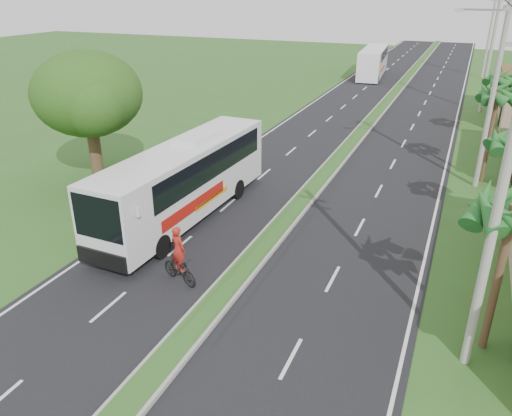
% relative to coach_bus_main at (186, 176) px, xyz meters
% --- Properties ---
extents(ground, '(180.00, 180.00, 0.00)m').
position_rel_coach_bus_main_xyz_m(ground, '(4.72, -7.82, -2.18)').
color(ground, '#32551F').
rests_on(ground, ground).
extents(road_asphalt, '(14.00, 160.00, 0.02)m').
position_rel_coach_bus_main_xyz_m(road_asphalt, '(4.72, 12.18, -2.17)').
color(road_asphalt, black).
rests_on(road_asphalt, ground).
extents(median_strip, '(1.20, 160.00, 0.18)m').
position_rel_coach_bus_main_xyz_m(median_strip, '(4.72, 12.18, -2.08)').
color(median_strip, gray).
rests_on(median_strip, ground).
extents(lane_edge_left, '(0.12, 160.00, 0.01)m').
position_rel_coach_bus_main_xyz_m(lane_edge_left, '(-1.98, 12.18, -2.18)').
color(lane_edge_left, silver).
rests_on(lane_edge_left, ground).
extents(lane_edge_right, '(0.12, 160.00, 0.01)m').
position_rel_coach_bus_main_xyz_m(lane_edge_right, '(11.42, 12.18, -2.18)').
color(lane_edge_right, silver).
rests_on(lane_edge_right, ground).
extents(palm_verge_b, '(2.40, 2.40, 5.05)m').
position_rel_coach_bus_main_xyz_m(palm_verge_b, '(14.12, 4.18, 2.18)').
color(palm_verge_b, '#473321').
rests_on(palm_verge_b, ground).
extents(palm_verge_c, '(2.40, 2.40, 5.85)m').
position_rel_coach_bus_main_xyz_m(palm_verge_c, '(13.52, 11.18, 2.94)').
color(palm_verge_c, '#473321').
rests_on(palm_verge_c, ground).
extents(palm_verge_d, '(2.40, 2.40, 5.25)m').
position_rel_coach_bus_main_xyz_m(palm_verge_d, '(14.02, 20.18, 2.37)').
color(palm_verge_d, '#473321').
rests_on(palm_verge_d, ground).
extents(shade_tree, '(6.30, 6.00, 7.54)m').
position_rel_coach_bus_main_xyz_m(shade_tree, '(-7.39, 2.20, 2.85)').
color(shade_tree, '#473321').
rests_on(shade_tree, ground).
extents(utility_pole_a, '(1.60, 0.28, 11.00)m').
position_rel_coach_bus_main_xyz_m(utility_pole_a, '(13.22, -5.82, 3.49)').
color(utility_pole_a, gray).
rests_on(utility_pole_a, ground).
extents(utility_pole_b, '(3.20, 0.28, 12.00)m').
position_rel_coach_bus_main_xyz_m(utility_pole_b, '(13.19, 10.18, 4.08)').
color(utility_pole_b, gray).
rests_on(utility_pole_b, ground).
extents(utility_pole_c, '(1.60, 0.28, 11.00)m').
position_rel_coach_bus_main_xyz_m(utility_pole_c, '(13.22, 30.18, 3.49)').
color(utility_pole_c, gray).
rests_on(utility_pole_c, ground).
extents(utility_pole_d, '(1.60, 0.28, 10.50)m').
position_rel_coach_bus_main_xyz_m(utility_pole_d, '(13.22, 50.18, 3.24)').
color(utility_pole_d, gray).
rests_on(utility_pole_d, ground).
extents(coach_bus_main, '(3.01, 12.36, 3.97)m').
position_rel_coach_bus_main_xyz_m(coach_bus_main, '(0.00, 0.00, 0.00)').
color(coach_bus_main, silver).
rests_on(coach_bus_main, ground).
extents(coach_bus_far, '(3.51, 11.91, 3.42)m').
position_rel_coach_bus_main_xyz_m(coach_bus_far, '(0.37, 45.54, -0.24)').
color(coach_bus_far, white).
rests_on(coach_bus_far, ground).
extents(motorcyclist, '(1.94, 1.14, 2.42)m').
position_rel_coach_bus_main_xyz_m(motorcyclist, '(2.76, -5.35, -1.31)').
color(motorcyclist, black).
rests_on(motorcyclist, ground).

